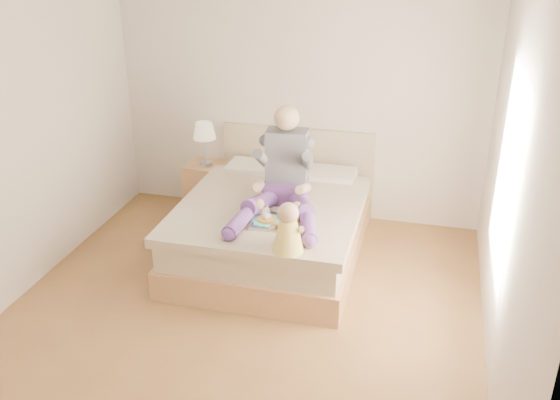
% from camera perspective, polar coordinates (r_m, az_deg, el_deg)
% --- Properties ---
extents(room, '(4.02, 4.22, 2.71)m').
position_cam_1_polar(room, '(4.75, -2.92, 4.90)').
color(room, brown).
rests_on(room, ground).
extents(bed, '(1.70, 2.18, 1.00)m').
position_cam_1_polar(bed, '(6.19, -0.48, -2.19)').
color(bed, '#A5784D').
rests_on(bed, ground).
extents(nightstand, '(0.50, 0.46, 0.56)m').
position_cam_1_polar(nightstand, '(7.18, -6.57, 1.21)').
color(nightstand, '#A5784D').
rests_on(nightstand, ground).
extents(lamp, '(0.24, 0.24, 0.50)m').
position_cam_1_polar(lamp, '(6.91, -6.92, 6.08)').
color(lamp, '#B7BABE').
rests_on(lamp, nightstand).
extents(adult, '(0.81, 1.18, 0.96)m').
position_cam_1_polar(adult, '(5.76, 0.32, 1.97)').
color(adult, '#56317B').
rests_on(adult, bed).
extents(tray, '(0.47, 0.38, 0.13)m').
position_cam_1_polar(tray, '(5.54, -0.30, -1.88)').
color(tray, '#B7BABE').
rests_on(tray, bed).
extents(baby, '(0.28, 0.38, 0.43)m').
position_cam_1_polar(baby, '(5.04, 0.77, -2.87)').
color(baby, '#F1CF4C').
rests_on(baby, bed).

